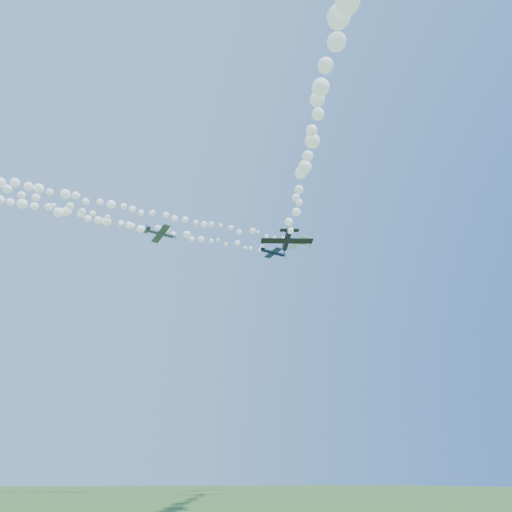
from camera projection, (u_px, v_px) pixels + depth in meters
name	position (u px, v px, depth m)	size (l,w,h in m)	color
ground	(211.00, 493.00, 75.32)	(260.00, 260.00, 0.00)	#355821
plane_white	(298.00, 242.00, 105.87)	(7.29, 7.59, 2.66)	white
smoke_trail_white	(132.00, 209.00, 92.36)	(75.73, 2.75, 3.06)	white
plane_navy	(273.00, 253.00, 94.23)	(6.60, 6.82, 2.37)	#0C1734
smoke_trail_navy	(110.00, 221.00, 82.30)	(65.38, 3.06, 2.63)	white
plane_grey	(161.00, 233.00, 84.69)	(6.69, 7.08, 1.79)	#3B4156
plane_black	(287.00, 240.00, 69.79)	(8.59, 8.10, 2.18)	black
smoke_trail_black	(334.00, 43.00, 38.09)	(23.70, 63.13, 3.25)	white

